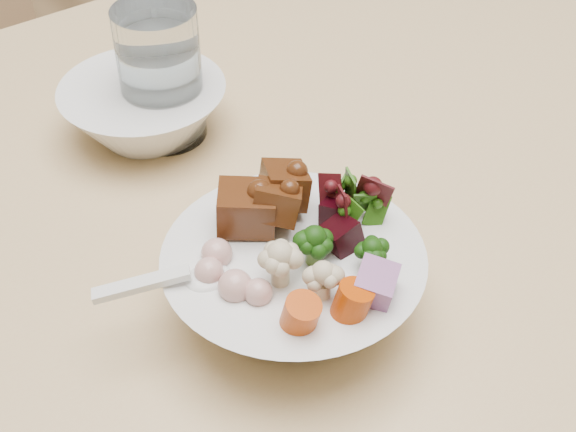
{
  "coord_description": "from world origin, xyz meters",
  "views": [
    {
      "loc": [
        -0.41,
        -0.58,
        1.23
      ],
      "look_at": [
        -0.19,
        -0.21,
        0.84
      ],
      "focal_mm": 50.0,
      "sensor_mm": 36.0,
      "label": 1
    }
  ],
  "objects_px": {
    "food_bowl": "(294,276)",
    "dining_table": "(386,238)",
    "water_glass": "(161,80)",
    "side_bowl": "(145,111)"
  },
  "relations": [
    {
      "from": "dining_table",
      "to": "food_bowl",
      "type": "xyz_separation_m",
      "value": [
        -0.16,
        -0.09,
        0.11
      ]
    },
    {
      "from": "side_bowl",
      "to": "dining_table",
      "type": "bearing_deg",
      "value": -47.03
    },
    {
      "from": "dining_table",
      "to": "food_bowl",
      "type": "relative_size",
      "value": 9.21
    },
    {
      "from": "food_bowl",
      "to": "water_glass",
      "type": "bearing_deg",
      "value": 86.47
    },
    {
      "from": "dining_table",
      "to": "food_bowl",
      "type": "height_order",
      "value": "food_bowl"
    },
    {
      "from": "food_bowl",
      "to": "water_glass",
      "type": "relative_size",
      "value": 1.47
    },
    {
      "from": "food_bowl",
      "to": "side_bowl",
      "type": "height_order",
      "value": "food_bowl"
    },
    {
      "from": "food_bowl",
      "to": "dining_table",
      "type": "bearing_deg",
      "value": 28.66
    },
    {
      "from": "side_bowl",
      "to": "water_glass",
      "type": "bearing_deg",
      "value": -30.13
    },
    {
      "from": "dining_table",
      "to": "food_bowl",
      "type": "bearing_deg",
      "value": -156.47
    }
  ]
}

